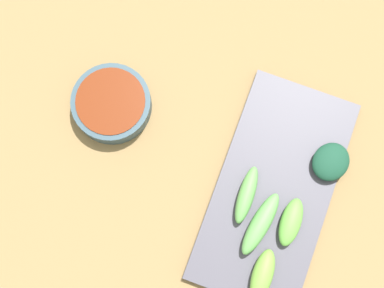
# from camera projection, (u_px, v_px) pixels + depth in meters

# --- Properties ---
(tabletop) EXTENTS (2.10, 2.10, 0.02)m
(tabletop) POSITION_uv_depth(u_px,v_px,m) (193.00, 149.00, 0.86)
(tabletop) COLOR olive
(tabletop) RESTS_ON ground
(sauce_bowl) EXTENTS (0.12, 0.12, 0.03)m
(sauce_bowl) POSITION_uv_depth(u_px,v_px,m) (112.00, 104.00, 0.85)
(sauce_bowl) COLOR #344C5A
(sauce_bowl) RESTS_ON tabletop
(serving_plate) EXTENTS (0.16, 0.32, 0.01)m
(serving_plate) POSITION_uv_depth(u_px,v_px,m) (274.00, 190.00, 0.83)
(serving_plate) COLOR #4C4855
(serving_plate) RESTS_ON tabletop
(broccoli_stalk_0) EXTENTS (0.03, 0.07, 0.02)m
(broccoli_stalk_0) POSITION_uv_depth(u_px,v_px,m) (291.00, 222.00, 0.81)
(broccoli_stalk_0) COLOR #66AE44
(broccoli_stalk_0) RESTS_ON serving_plate
(broccoli_stalk_1) EXTENTS (0.03, 0.09, 0.03)m
(broccoli_stalk_1) POSITION_uv_depth(u_px,v_px,m) (246.00, 195.00, 0.81)
(broccoli_stalk_1) COLOR #65AC54
(broccoli_stalk_1) RESTS_ON serving_plate
(broccoli_leafy_2) EXTENTS (0.07, 0.07, 0.02)m
(broccoli_leafy_2) POSITION_uv_depth(u_px,v_px,m) (331.00, 162.00, 0.82)
(broccoli_leafy_2) COLOR #194733
(broccoli_leafy_2) RESTS_ON serving_plate
(broccoli_stalk_3) EXTENTS (0.04, 0.10, 0.03)m
(broccoli_stalk_3) POSITION_uv_depth(u_px,v_px,m) (260.00, 224.00, 0.80)
(broccoli_stalk_3) COLOR #65AD57
(broccoli_stalk_3) RESTS_ON serving_plate
(broccoli_stalk_4) EXTENTS (0.03, 0.07, 0.02)m
(broccoli_stalk_4) POSITION_uv_depth(u_px,v_px,m) (263.00, 275.00, 0.79)
(broccoli_stalk_4) COLOR #73AE41
(broccoli_stalk_4) RESTS_ON serving_plate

